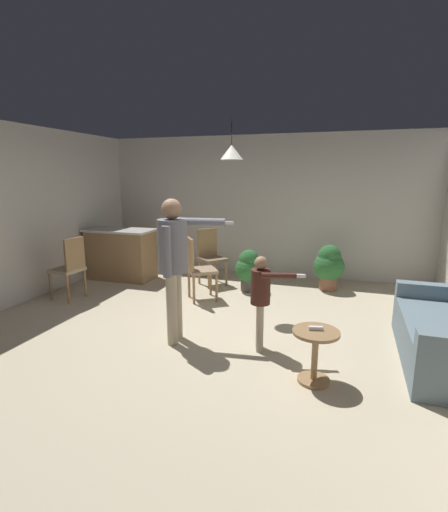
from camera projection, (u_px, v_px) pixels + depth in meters
name	position (u px, v px, depth m)	size (l,w,h in m)	color
ground	(207.00, 335.00, 4.60)	(7.68, 7.68, 0.00)	beige
wall_back	(262.00, 206.00, 7.29)	(6.40, 0.10, 2.70)	beige
kitchen_counter	(121.00, 254.00, 7.06)	(1.26, 0.66, 0.95)	#99754C
side_table_by_couch	(315.00, 350.00, 3.50)	(0.44, 0.44, 0.52)	#99754C
person_adult	(174.00, 255.00, 4.22)	(0.81, 0.55, 1.69)	tan
person_child	(261.00, 293.00, 4.08)	(0.59, 0.31, 1.08)	tan
dining_chair_by_counter	(198.00, 266.00, 5.80)	(0.58, 0.58, 1.00)	#99754C
dining_chair_near_wall	(211.00, 255.00, 6.67)	(0.59, 0.59, 1.00)	#99754C
dining_chair_centre_back	(70.00, 266.00, 5.83)	(0.46, 0.46, 1.00)	#99754C
potted_plant_corner	(329.00, 265.00, 6.35)	(0.51, 0.51, 0.79)	brown
potted_plant_by_wall	(249.00, 268.00, 6.30)	(0.47, 0.47, 0.71)	#4C4742
spare_remote_on_table	(316.00, 328.00, 3.47)	(0.04, 0.13, 0.04)	white
ceiling_light_pendant	(232.00, 152.00, 5.13)	(0.32, 0.32, 0.55)	silver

